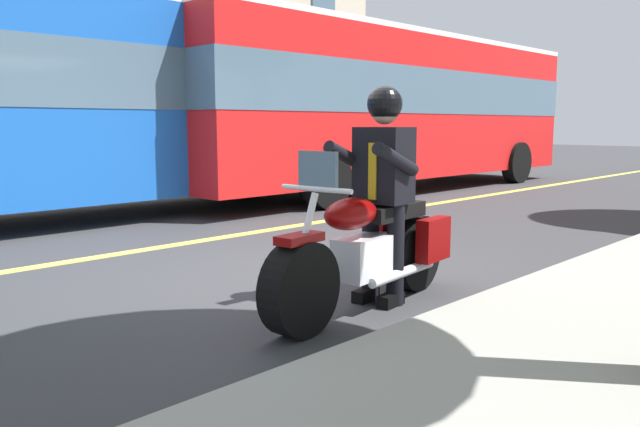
{
  "coord_description": "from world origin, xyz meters",
  "views": [
    {
      "loc": [
        3.88,
        4.41,
        1.44
      ],
      "look_at": [
        0.41,
        1.02,
        0.75
      ],
      "focal_mm": 35.17,
      "sensor_mm": 36.0,
      "label": 1
    }
  ],
  "objects_px": {
    "motorcycle_main": "(369,252)",
    "bus_near": "(102,96)",
    "rider_main": "(383,176)",
    "bus_far": "(389,104)"
  },
  "relations": [
    {
      "from": "motorcycle_main",
      "to": "bus_near",
      "type": "bearing_deg",
      "value": -98.85
    },
    {
      "from": "motorcycle_main",
      "to": "bus_far",
      "type": "relative_size",
      "value": 0.2
    },
    {
      "from": "motorcycle_main",
      "to": "bus_near",
      "type": "xyz_separation_m",
      "value": [
        -0.96,
        -6.19,
        1.42
      ]
    },
    {
      "from": "motorcycle_main",
      "to": "rider_main",
      "type": "relative_size",
      "value": 1.28
    },
    {
      "from": "bus_far",
      "to": "rider_main",
      "type": "bearing_deg",
      "value": 37.84
    },
    {
      "from": "motorcycle_main",
      "to": "bus_near",
      "type": "height_order",
      "value": "bus_near"
    },
    {
      "from": "motorcycle_main",
      "to": "rider_main",
      "type": "distance_m",
      "value": 0.61
    },
    {
      "from": "rider_main",
      "to": "bus_far",
      "type": "xyz_separation_m",
      "value": [
        -6.99,
        -5.43,
        0.84
      ]
    },
    {
      "from": "rider_main",
      "to": "bus_far",
      "type": "bearing_deg",
      "value": -142.16
    },
    {
      "from": "motorcycle_main",
      "to": "bus_far",
      "type": "distance_m",
      "value": 9.12
    }
  ]
}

